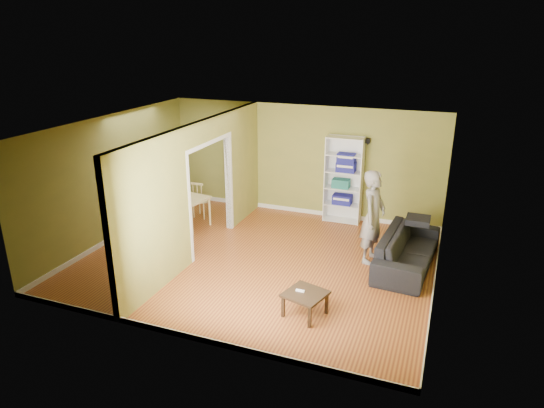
{
  "coord_description": "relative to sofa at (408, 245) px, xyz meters",
  "views": [
    {
      "loc": [
        3.25,
        -7.82,
        4.2
      ],
      "look_at": [
        0.2,
        0.2,
        1.1
      ],
      "focal_mm": 32.0,
      "sensor_mm": 36.0,
      "label": 1
    }
  ],
  "objects": [
    {
      "name": "paper_box_navy_c",
      "position": [
        -1.63,
        1.81,
        1.07
      ],
      "size": [
        0.39,
        0.26,
        0.2
      ],
      "primitive_type": "cube",
      "color": "navy",
      "rests_on": "bookshelf"
    },
    {
      "name": "wall_speaker",
      "position": [
        -1.2,
        1.94,
        1.47
      ],
      "size": [
        0.1,
        0.1,
        0.1
      ],
      "primitive_type": "cube",
      "color": "black",
      "rests_on": "room_shell"
    },
    {
      "name": "person",
      "position": [
        -0.68,
        -0.01,
        0.62
      ],
      "size": [
        0.86,
        0.72,
        2.1
      ],
      "primitive_type": "imported",
      "rotation": [
        0.0,
        0.0,
        1.39
      ],
      "color": "slate",
      "rests_on": "ground"
    },
    {
      "name": "chair_near",
      "position": [
        -4.93,
        -0.42,
        0.01
      ],
      "size": [
        0.53,
        0.53,
        0.87
      ],
      "primitive_type": null,
      "rotation": [
        0.0,
        0.0,
        -0.43
      ],
      "color": "#D1B882",
      "rests_on": "ground"
    },
    {
      "name": "room_shell",
      "position": [
        -2.7,
        -0.75,
        0.87
      ],
      "size": [
        6.5,
        6.5,
        6.5
      ],
      "color": "#B06629",
      "rests_on": "ground"
    },
    {
      "name": "game_controller",
      "position": [
        -1.38,
        -2.27,
        -0.03
      ],
      "size": [
        0.13,
        0.04,
        0.03
      ],
      "primitive_type": "cube",
      "color": "white",
      "rests_on": "coffee_table"
    },
    {
      "name": "chair_left",
      "position": [
        -5.71,
        0.17,
        0.05
      ],
      "size": [
        0.48,
        0.48,
        0.96
      ],
      "primitive_type": null,
      "rotation": [
        0.0,
        0.0,
        -1.67
      ],
      "color": "#D0B777",
      "rests_on": "ground"
    },
    {
      "name": "coffee_table",
      "position": [
        -1.29,
        -2.29,
        -0.1
      ],
      "size": [
        0.58,
        0.58,
        0.39
      ],
      "rotation": [
        0.0,
        0.0,
        -0.28
      ],
      "color": "black",
      "rests_on": "ground"
    },
    {
      "name": "sofa",
      "position": [
        0.0,
        0.0,
        0.0
      ],
      "size": [
        2.32,
        1.14,
        0.86
      ],
      "primitive_type": "imported",
      "rotation": [
        0.0,
        0.0,
        1.49
      ],
      "color": "black",
      "rests_on": "ground"
    },
    {
      "name": "paper_box_navy_a",
      "position": [
        -1.67,
        1.81,
        0.1
      ],
      "size": [
        0.43,
        0.28,
        0.22
      ],
      "primitive_type": "cube",
      "color": "navy",
      "rests_on": "bookshelf"
    },
    {
      "name": "chair_far",
      "position": [
        -4.83,
        0.89,
        0.01
      ],
      "size": [
        0.42,
        0.42,
        0.88
      ],
      "primitive_type": null,
      "rotation": [
        0.0,
        0.0,
        3.11
      ],
      "color": "tan",
      "rests_on": "ground"
    },
    {
      "name": "dining_table",
      "position": [
        -4.95,
        0.25,
        0.18
      ],
      "size": [
        1.1,
        0.73,
        0.69
      ],
      "rotation": [
        0.0,
        0.0,
        -0.16
      ],
      "color": "tan",
      "rests_on": "ground"
    },
    {
      "name": "paper_box_navy_b",
      "position": [
        -1.62,
        1.81,
        0.87
      ],
      "size": [
        0.42,
        0.27,
        0.22
      ],
      "primitive_type": "cube",
      "color": "navy",
      "rests_on": "bookshelf"
    },
    {
      "name": "partition",
      "position": [
        -3.9,
        -0.75,
        0.87
      ],
      "size": [
        0.22,
        5.5,
        2.6
      ],
      "primitive_type": null,
      "color": "olive",
      "rests_on": "ground"
    },
    {
      "name": "paper_box_teal",
      "position": [
        -1.72,
        1.81,
        0.48
      ],
      "size": [
        0.39,
        0.25,
        0.2
      ],
      "primitive_type": "cube",
      "color": "#135B48",
      "rests_on": "bookshelf"
    },
    {
      "name": "bookshelf",
      "position": [
        -1.66,
        1.86,
        0.56
      ],
      "size": [
        0.83,
        0.37,
        1.98
      ],
      "color": "white",
      "rests_on": "ground"
    }
  ]
}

